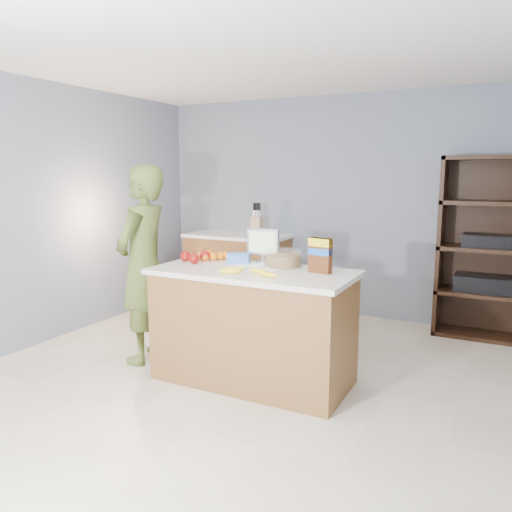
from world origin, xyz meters
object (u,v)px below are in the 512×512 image
at_px(counter_peninsula, 253,330).
at_px(tv, 263,243).
at_px(shelving_unit, 487,252).
at_px(cereal_box, 320,253).
at_px(person, 143,264).

relative_size(counter_peninsula, tv, 5.53).
xyz_separation_m(counter_peninsula, shelving_unit, (1.55, 2.05, 0.45)).
height_order(counter_peninsula, cereal_box, cereal_box).
bearing_deg(tv, shelving_unit, 46.59).
distance_m(counter_peninsula, person, 1.15).
relative_size(counter_peninsula, cereal_box, 5.98).
xyz_separation_m(shelving_unit, cereal_box, (-1.05, -1.93, 0.19)).
relative_size(shelving_unit, cereal_box, 6.90).
xyz_separation_m(shelving_unit, person, (-2.61, -2.07, -0.01)).
bearing_deg(shelving_unit, person, -141.62).
height_order(counter_peninsula, person, person).
bearing_deg(counter_peninsula, cereal_box, 13.93).
relative_size(shelving_unit, tv, 6.38).
height_order(counter_peninsula, shelving_unit, shelving_unit).
bearing_deg(counter_peninsula, person, -178.98).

